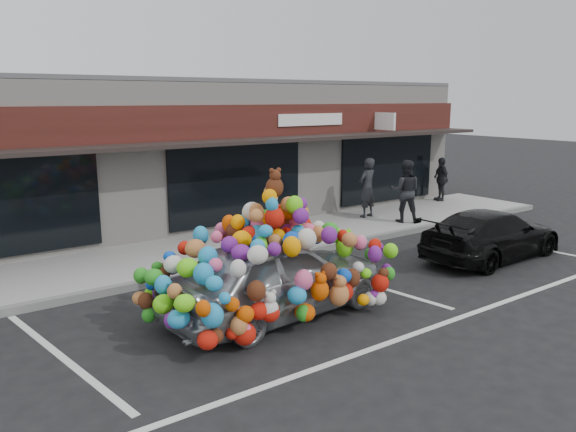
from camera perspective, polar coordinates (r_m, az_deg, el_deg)
ground at (r=10.19m, az=-3.74°, el=-9.90°), size 90.00×90.00×0.00m
shop_building at (r=17.29m, az=-19.01°, el=5.89°), size 24.00×7.20×4.31m
sidewalk at (r=13.55m, az=-12.83°, el=-4.28°), size 26.00×3.00×0.15m
kerb at (r=12.23m, az=-10.03°, el=-5.92°), size 26.00×0.18×0.16m
parking_stripe_left at (r=9.23m, az=-21.97°, el=-13.16°), size 0.73×4.37×0.01m
parking_stripe_mid at (r=11.96m, az=7.24°, el=-6.61°), size 0.73×4.37×0.01m
parking_stripe_right at (r=16.01m, az=21.53°, el=-2.59°), size 0.73×4.37×0.01m
lane_line at (r=9.81m, az=13.92°, el=-11.12°), size 14.00×0.12×0.01m
toy_car at (r=9.84m, az=-1.21°, el=-5.19°), size 3.06×4.63×2.62m
black_sedan at (r=14.23m, az=19.99°, el=-1.77°), size 1.79×4.14×1.19m
pedestrian_a at (r=17.50m, az=8.04°, el=2.87°), size 0.73×0.54×1.84m
pedestrian_b at (r=16.98m, az=11.82°, el=2.49°), size 1.13×1.13×1.85m
pedestrian_c at (r=20.90m, az=15.26°, el=3.64°), size 0.99×0.71×1.56m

